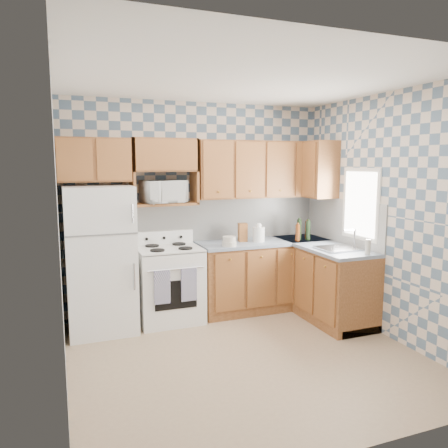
% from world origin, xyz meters
% --- Properties ---
extents(floor, '(3.40, 3.40, 0.00)m').
position_xyz_m(floor, '(0.00, 0.00, 0.00)').
color(floor, '#91755A').
rests_on(floor, ground).
extents(back_wall, '(3.40, 0.02, 2.70)m').
position_xyz_m(back_wall, '(0.00, 1.60, 1.35)').
color(back_wall, slate).
rests_on(back_wall, ground).
extents(right_wall, '(0.02, 3.20, 2.70)m').
position_xyz_m(right_wall, '(1.70, 0.00, 1.35)').
color(right_wall, slate).
rests_on(right_wall, ground).
extents(backsplash_back, '(2.60, 0.02, 0.56)m').
position_xyz_m(backsplash_back, '(0.40, 1.59, 1.20)').
color(backsplash_back, silver).
rests_on(backsplash_back, back_wall).
extents(backsplash_right, '(0.02, 1.60, 0.56)m').
position_xyz_m(backsplash_right, '(1.69, 0.80, 1.20)').
color(backsplash_right, silver).
rests_on(backsplash_right, right_wall).
extents(refrigerator, '(0.75, 0.70, 1.68)m').
position_xyz_m(refrigerator, '(-1.27, 1.25, 0.84)').
color(refrigerator, white).
rests_on(refrigerator, floor).
extents(stove_body, '(0.76, 0.65, 0.90)m').
position_xyz_m(stove_body, '(-0.47, 1.28, 0.45)').
color(stove_body, white).
rests_on(stove_body, floor).
extents(cooktop, '(0.76, 0.65, 0.02)m').
position_xyz_m(cooktop, '(-0.47, 1.28, 0.91)').
color(cooktop, silver).
rests_on(cooktop, stove_body).
extents(backguard, '(0.76, 0.08, 0.17)m').
position_xyz_m(backguard, '(-0.47, 1.55, 1.00)').
color(backguard, white).
rests_on(backguard, cooktop).
extents(dish_towel_left, '(0.19, 0.02, 0.39)m').
position_xyz_m(dish_towel_left, '(-0.63, 0.93, 0.53)').
color(dish_towel_left, navy).
rests_on(dish_towel_left, stove_body).
extents(dish_towel_right, '(0.19, 0.02, 0.39)m').
position_xyz_m(dish_towel_right, '(-0.32, 0.93, 0.53)').
color(dish_towel_right, navy).
rests_on(dish_towel_right, stove_body).
extents(base_cabinets_back, '(1.75, 0.60, 0.88)m').
position_xyz_m(base_cabinets_back, '(0.82, 1.30, 0.44)').
color(base_cabinets_back, brown).
rests_on(base_cabinets_back, floor).
extents(base_cabinets_right, '(0.60, 1.60, 0.88)m').
position_xyz_m(base_cabinets_right, '(1.40, 0.80, 0.44)').
color(base_cabinets_right, brown).
rests_on(base_cabinets_right, floor).
extents(countertop_back, '(1.77, 0.63, 0.04)m').
position_xyz_m(countertop_back, '(0.82, 1.30, 0.90)').
color(countertop_back, slate).
rests_on(countertop_back, base_cabinets_back).
extents(countertop_right, '(0.63, 1.60, 0.04)m').
position_xyz_m(countertop_right, '(1.40, 0.80, 0.90)').
color(countertop_right, slate).
rests_on(countertop_right, base_cabinets_right).
extents(upper_cabinets_back, '(1.75, 0.33, 0.74)m').
position_xyz_m(upper_cabinets_back, '(0.82, 1.44, 1.85)').
color(upper_cabinets_back, brown).
rests_on(upper_cabinets_back, back_wall).
extents(upper_cabinets_fridge, '(0.82, 0.33, 0.50)m').
position_xyz_m(upper_cabinets_fridge, '(-1.29, 1.44, 1.97)').
color(upper_cabinets_fridge, brown).
rests_on(upper_cabinets_fridge, back_wall).
extents(upper_cabinets_right, '(0.33, 0.70, 0.74)m').
position_xyz_m(upper_cabinets_right, '(1.53, 1.25, 1.85)').
color(upper_cabinets_right, brown).
rests_on(upper_cabinets_right, right_wall).
extents(microwave_shelf, '(0.80, 0.33, 0.03)m').
position_xyz_m(microwave_shelf, '(-0.47, 1.44, 1.44)').
color(microwave_shelf, brown).
rests_on(microwave_shelf, back_wall).
extents(microwave, '(0.57, 0.45, 0.28)m').
position_xyz_m(microwave, '(-0.48, 1.42, 1.59)').
color(microwave, white).
rests_on(microwave, microwave_shelf).
extents(sink, '(0.48, 0.40, 0.03)m').
position_xyz_m(sink, '(1.40, 0.45, 0.93)').
color(sink, '#B7B7BC').
rests_on(sink, countertop_right).
extents(window, '(0.02, 0.66, 0.86)m').
position_xyz_m(window, '(1.69, 0.45, 1.45)').
color(window, silver).
rests_on(window, right_wall).
extents(bottle_0, '(0.06, 0.06, 0.27)m').
position_xyz_m(bottle_0, '(1.29, 1.18, 1.06)').
color(bottle_0, black).
rests_on(bottle_0, countertop_back).
extents(bottle_1, '(0.06, 0.06, 0.25)m').
position_xyz_m(bottle_1, '(1.39, 1.12, 1.05)').
color(bottle_1, black).
rests_on(bottle_1, countertop_back).
extents(bottle_2, '(0.06, 0.06, 0.24)m').
position_xyz_m(bottle_2, '(1.44, 1.22, 1.04)').
color(bottle_2, '#56270D').
rests_on(bottle_2, countertop_back).
extents(bottle_3, '(0.06, 0.06, 0.22)m').
position_xyz_m(bottle_3, '(1.22, 1.10, 1.03)').
color(bottle_3, '#56270D').
rests_on(bottle_3, countertop_back).
extents(knife_block, '(0.12, 0.12, 0.24)m').
position_xyz_m(knife_block, '(0.54, 1.34, 1.04)').
color(knife_block, brown).
rests_on(knife_block, countertop_back).
extents(electric_kettle, '(0.15, 0.15, 0.19)m').
position_xyz_m(electric_kettle, '(0.72, 1.23, 1.02)').
color(electric_kettle, white).
rests_on(electric_kettle, countertop_back).
extents(food_containers, '(0.18, 0.18, 0.12)m').
position_xyz_m(food_containers, '(0.25, 1.09, 0.98)').
color(food_containers, beige).
rests_on(food_containers, countertop_back).
extents(soap_bottle, '(0.06, 0.06, 0.17)m').
position_xyz_m(soap_bottle, '(1.52, 0.08, 1.01)').
color(soap_bottle, beige).
rests_on(soap_bottle, countertop_right).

